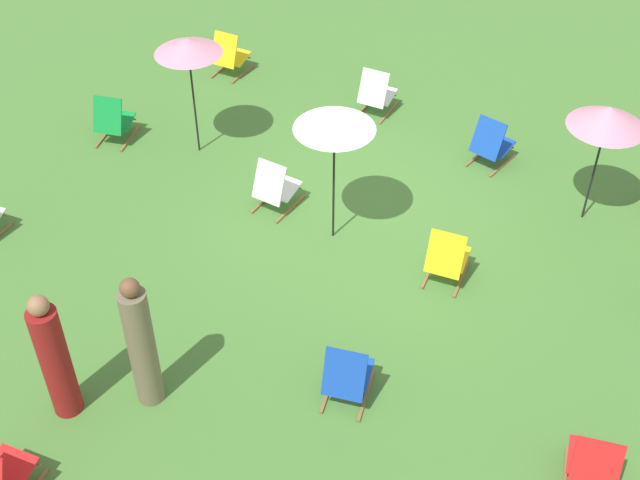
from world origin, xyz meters
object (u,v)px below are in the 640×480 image
at_px(deckchair_3, 491,144).
at_px(deckchair_2, 376,94).
at_px(deckchair_11, 275,187).
at_px(deckchair_9, 347,376).
at_px(person_1, 55,359).
at_px(umbrella_2, 335,122).
at_px(deckchair_6, 447,258).
at_px(person_0, 141,345).
at_px(deckchair_4, 113,120).
at_px(deckchair_7, 593,465).
at_px(deckchair_10, 230,55).
at_px(umbrella_1, 608,117).
at_px(umbrella_0, 188,47).

bearing_deg(deckchair_3, deckchair_2, -1.07).
distance_m(deckchair_2, deckchair_11, 3.08).
relative_size(deckchair_9, person_1, 0.48).
bearing_deg(umbrella_2, deckchair_6, 178.18).
relative_size(deckchair_2, person_0, 0.45).
distance_m(deckchair_4, person_0, 5.54).
relative_size(deckchair_7, deckchair_10, 1.02).
bearing_deg(umbrella_1, deckchair_10, -8.25).
relative_size(deckchair_6, deckchair_7, 0.98).
relative_size(deckchair_4, umbrella_2, 0.43).
height_order(umbrella_0, person_0, umbrella_0).
bearing_deg(deckchair_2, deckchair_11, 85.46).
xyz_separation_m(deckchair_2, person_1, (0.29, 7.41, 0.47)).
bearing_deg(person_0, deckchair_11, -45.06).
xyz_separation_m(deckchair_9, umbrella_2, (1.52, -2.48, 1.54)).
distance_m(deckchair_4, deckchair_10, 2.76).
xyz_separation_m(deckchair_11, umbrella_1, (-4.05, -1.99, 1.35)).
height_order(deckchair_2, deckchair_4, same).
bearing_deg(deckchair_11, person_1, 90.61).
xyz_separation_m(deckchair_3, deckchair_4, (5.60, 2.35, 0.00)).
relative_size(deckchair_3, deckchair_7, 0.99).
height_order(deckchair_2, person_0, person_0).
height_order(umbrella_0, umbrella_2, umbrella_2).
xyz_separation_m(umbrella_2, person_1, (1.20, 4.17, -1.07)).
bearing_deg(deckchair_6, deckchair_9, 77.95).
relative_size(deckchair_6, umbrella_0, 0.42).
distance_m(deckchair_7, deckchair_11, 5.88).
bearing_deg(deckchair_4, person_0, 118.06).
bearing_deg(deckchair_10, umbrella_2, 138.98).
distance_m(deckchair_6, person_1, 5.08).
distance_m(deckchair_9, deckchair_10, 7.76).
bearing_deg(deckchair_2, deckchair_10, -0.12).
xyz_separation_m(deckchair_9, person_1, (2.72, 1.69, 0.47)).
height_order(deckchair_11, person_0, person_0).
xyz_separation_m(deckchair_6, deckchair_9, (0.22, 2.42, 0.00)).
xyz_separation_m(deckchair_4, deckchair_11, (-3.23, 0.25, 0.00)).
xyz_separation_m(deckchair_6, deckchair_7, (-2.55, 2.25, 0.00)).
relative_size(deckchair_4, deckchair_9, 1.01).
relative_size(deckchair_2, deckchair_9, 0.98).
bearing_deg(person_0, deckchair_3, -69.59).
bearing_deg(deckchair_3, deckchair_7, 131.53).
bearing_deg(deckchair_9, umbrella_1, -120.96).
xyz_separation_m(deckchair_2, deckchair_6, (-2.65, 3.29, 0.00)).
bearing_deg(deckchair_11, umbrella_0, -17.08).
bearing_deg(deckchair_6, deckchair_7, 131.80).
bearing_deg(deckchair_6, umbrella_0, -17.60).
relative_size(deckchair_9, person_0, 0.46).
relative_size(deckchair_10, umbrella_0, 0.42).
relative_size(deckchair_9, deckchair_11, 1.02).
relative_size(deckchair_7, umbrella_2, 0.42).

